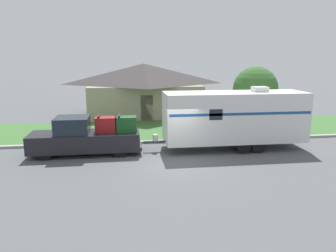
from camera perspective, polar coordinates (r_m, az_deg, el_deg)
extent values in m
plane|color=#515456|center=(16.35, 1.57, -6.20)|extent=(120.00, 120.00, 0.00)
cube|color=#999993|center=(19.89, -0.19, -2.69)|extent=(80.00, 0.30, 0.14)
cube|color=#3D6B33|center=(23.43, -1.39, -0.59)|extent=(80.00, 7.00, 0.03)
cube|color=gray|center=(29.92, -4.19, 4.73)|extent=(9.55, 6.98, 2.73)
pyramid|color=#3D3838|center=(29.72, -4.26, 9.07)|extent=(10.31, 7.54, 1.80)
cube|color=#4C3828|center=(26.54, -3.69, 3.14)|extent=(1.00, 0.06, 2.10)
cylinder|color=black|center=(17.61, -20.74, -4.13)|extent=(0.90, 0.28, 0.90)
cylinder|color=black|center=(19.09, -19.73, -2.85)|extent=(0.90, 0.28, 0.90)
cylinder|color=black|center=(17.16, -8.37, -3.88)|extent=(0.90, 0.28, 0.90)
cylinder|color=black|center=(18.67, -8.35, -2.59)|extent=(0.90, 0.28, 0.90)
cube|color=black|center=(18.14, -18.01, -2.63)|extent=(3.29, 1.92, 0.93)
cube|color=#19232D|center=(17.85, -16.32, 0.17)|extent=(1.71, 1.77, 0.85)
cube|color=black|center=(17.85, -8.96, -2.42)|extent=(2.41, 1.92, 0.93)
cube|color=#333333|center=(17.95, -4.88, -3.36)|extent=(0.12, 1.73, 0.20)
cube|color=maroon|center=(17.68, -10.76, 0.25)|extent=(1.11, 0.81, 0.80)
cube|color=black|center=(17.61, -11.98, 1.74)|extent=(0.10, 0.89, 0.08)
cube|color=#194C1E|center=(17.65, -7.33, 0.35)|extent=(1.11, 0.81, 0.80)
cube|color=black|center=(17.56, -8.53, 1.85)|extent=(0.10, 0.89, 0.08)
cylinder|color=black|center=(18.05, 13.00, -3.50)|extent=(0.76, 0.22, 0.76)
cylinder|color=black|center=(19.98, 10.86, -1.92)|extent=(0.76, 0.22, 0.76)
cylinder|color=black|center=(18.36, 15.46, -3.36)|extent=(0.76, 0.22, 0.76)
cylinder|color=black|center=(20.27, 13.11, -1.82)|extent=(0.76, 0.22, 0.76)
cube|color=silver|center=(18.64, 11.47, 1.65)|extent=(7.84, 2.40, 2.71)
cube|color=navy|center=(17.46, 12.81, 2.05)|extent=(7.68, 0.01, 0.14)
cube|color=#383838|center=(17.96, -2.42, -2.77)|extent=(1.17, 0.12, 0.10)
cylinder|color=silver|center=(17.91, -2.24, -2.05)|extent=(0.28, 0.28, 0.36)
cube|color=silver|center=(18.95, 15.71, 6.18)|extent=(0.80, 0.68, 0.28)
cube|color=#19232D|center=(17.02, 8.36, 1.96)|extent=(0.70, 0.01, 0.56)
cylinder|color=brown|center=(20.35, -8.45, -1.19)|extent=(0.09, 0.09, 1.03)
cube|color=#B2B2B2|center=(20.22, -8.50, 0.54)|extent=(0.48, 0.20, 0.22)
cylinder|color=brown|center=(22.92, 14.68, 1.15)|extent=(0.24, 0.24, 1.92)
sphere|color=#38662D|center=(22.64, 14.96, 6.30)|extent=(2.95, 2.95, 2.95)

